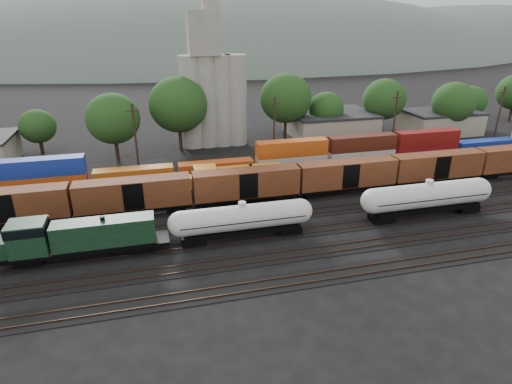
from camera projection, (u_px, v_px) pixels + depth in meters
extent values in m
plane|color=black|center=(234.00, 221.00, 56.32)|extent=(600.00, 600.00, 0.00)
cube|color=black|center=(264.00, 285.00, 42.89)|extent=(180.00, 3.20, 0.08)
cube|color=#382319|center=(266.00, 289.00, 42.21)|extent=(180.00, 0.08, 0.16)
cube|color=#382319|center=(262.00, 281.00, 43.50)|extent=(180.00, 0.08, 0.16)
cube|color=black|center=(252.00, 260.00, 47.36)|extent=(180.00, 3.20, 0.08)
cube|color=#382319|center=(253.00, 263.00, 46.69)|extent=(180.00, 0.08, 0.16)
cube|color=#382319|center=(250.00, 256.00, 47.97)|extent=(180.00, 0.08, 0.16)
cube|color=black|center=(242.00, 239.00, 51.83)|extent=(180.00, 3.20, 0.08)
cube|color=#382319|center=(243.00, 241.00, 51.16)|extent=(180.00, 0.08, 0.16)
cube|color=#382319|center=(241.00, 235.00, 52.44)|extent=(180.00, 0.08, 0.16)
cube|color=black|center=(234.00, 221.00, 56.31)|extent=(180.00, 3.20, 0.08)
cube|color=#382319|center=(235.00, 223.00, 55.63)|extent=(180.00, 0.08, 0.16)
cube|color=#382319|center=(233.00, 218.00, 56.92)|extent=(180.00, 0.08, 0.16)
cube|color=black|center=(227.00, 206.00, 60.78)|extent=(180.00, 3.20, 0.08)
cube|color=#382319|center=(228.00, 207.00, 60.11)|extent=(180.00, 0.08, 0.16)
cube|color=#382319|center=(226.00, 203.00, 61.39)|extent=(180.00, 0.08, 0.16)
cube|color=black|center=(221.00, 193.00, 65.25)|extent=(180.00, 3.20, 0.08)
cube|color=#382319|center=(221.00, 194.00, 64.58)|extent=(180.00, 0.08, 0.16)
cube|color=#382319|center=(220.00, 190.00, 65.86)|extent=(180.00, 0.08, 0.16)
cube|color=black|center=(215.00, 181.00, 69.73)|extent=(180.00, 3.20, 0.08)
cube|color=#382319|center=(216.00, 182.00, 69.05)|extent=(180.00, 0.08, 0.16)
cube|color=#382319|center=(215.00, 179.00, 70.34)|extent=(180.00, 0.08, 0.16)
cube|color=black|center=(86.00, 247.00, 47.28)|extent=(18.11, 3.09, 0.43)
cube|color=black|center=(87.00, 251.00, 47.46)|extent=(5.33, 2.34, 0.85)
cube|color=#14301C|center=(104.00, 232.00, 47.14)|extent=(10.87, 2.56, 2.88)
cube|color=#14301C|center=(29.00, 237.00, 45.28)|extent=(3.84, 3.09, 3.52)
cube|color=black|center=(27.00, 228.00, 44.85)|extent=(3.94, 3.20, 0.96)
cube|color=#14301C|center=(4.00, 247.00, 45.01)|extent=(1.70, 2.56, 1.92)
cylinder|color=black|center=(102.00, 219.00, 46.53)|extent=(0.53, 0.53, 0.53)
cube|color=black|center=(30.00, 260.00, 46.22)|extent=(2.77, 2.13, 0.75)
cube|color=black|center=(140.00, 246.00, 48.87)|extent=(2.77, 2.13, 0.75)
cylinder|color=silver|center=(242.00, 217.00, 50.74)|extent=(14.56, 3.00, 3.00)
sphere|color=silver|center=(180.00, 224.00, 49.07)|extent=(3.00, 3.00, 3.00)
sphere|color=silver|center=(300.00, 211.00, 52.40)|extent=(3.00, 3.00, 3.00)
cylinder|color=silver|center=(242.00, 204.00, 50.08)|extent=(0.93, 0.93, 0.52)
cube|color=black|center=(242.00, 217.00, 50.74)|extent=(14.89, 3.14, 0.08)
cube|color=black|center=(242.00, 230.00, 51.37)|extent=(14.06, 2.27, 0.52)
cube|color=black|center=(193.00, 240.00, 50.25)|extent=(2.69, 2.07, 0.72)
cube|color=black|center=(289.00, 228.00, 52.97)|extent=(2.69, 2.07, 0.72)
cylinder|color=silver|center=(427.00, 195.00, 56.37)|extent=(15.75, 3.24, 3.24)
sphere|color=silver|center=(373.00, 201.00, 54.57)|extent=(3.24, 3.24, 3.24)
sphere|color=silver|center=(478.00, 189.00, 58.17)|extent=(3.24, 3.24, 3.24)
cylinder|color=silver|center=(430.00, 182.00, 55.67)|extent=(1.01, 1.01, 0.56)
cube|color=black|center=(427.00, 195.00, 56.37)|extent=(16.11, 3.40, 0.09)
cube|color=black|center=(425.00, 207.00, 57.06)|extent=(15.21, 2.46, 0.56)
cube|color=black|center=(381.00, 217.00, 55.85)|extent=(2.91, 2.24, 0.78)
cube|color=black|center=(466.00, 207.00, 58.79)|extent=(2.91, 2.24, 0.78)
cube|color=black|center=(238.00, 184.00, 65.43)|extent=(16.57, 2.67, 0.37)
cube|color=black|center=(238.00, 186.00, 65.59)|extent=(4.60, 2.03, 0.74)
cube|color=orange|center=(251.00, 174.00, 65.33)|extent=(9.94, 2.21, 2.49)
cube|color=orange|center=(205.00, 176.00, 63.64)|extent=(3.31, 2.67, 3.04)
cube|color=black|center=(205.00, 170.00, 63.27)|extent=(3.41, 2.76, 0.83)
cube|color=orange|center=(190.00, 182.00, 63.37)|extent=(1.47, 2.21, 1.66)
cylinder|color=black|center=(251.00, 165.00, 64.80)|extent=(0.46, 0.46, 0.46)
cube|color=black|center=(204.00, 191.00, 64.45)|extent=(2.39, 1.84, 0.64)
cube|color=black|center=(271.00, 184.00, 66.87)|extent=(2.39, 1.84, 0.64)
cube|color=black|center=(9.00, 220.00, 53.96)|extent=(15.00, 2.60, 0.40)
cube|color=#5B2B16|center=(6.00, 205.00, 53.16)|extent=(15.00, 2.90, 3.80)
cube|color=black|center=(135.00, 207.00, 57.48)|extent=(15.00, 2.60, 0.40)
cube|color=#5B2B16|center=(133.00, 193.00, 56.67)|extent=(15.00, 2.90, 3.80)
cube|color=black|center=(247.00, 196.00, 61.00)|extent=(15.00, 2.60, 0.40)
cube|color=#5B2B16|center=(246.00, 183.00, 60.19)|extent=(15.00, 2.90, 3.80)
cube|color=black|center=(346.00, 186.00, 64.52)|extent=(15.00, 2.60, 0.40)
cube|color=#5B2B16|center=(347.00, 173.00, 63.71)|extent=(15.00, 2.90, 3.80)
cube|color=black|center=(435.00, 177.00, 68.04)|extent=(15.00, 2.60, 0.40)
cube|color=#5B2B16|center=(437.00, 165.00, 67.23)|extent=(15.00, 2.90, 3.80)
cube|color=black|center=(215.00, 179.00, 69.55)|extent=(160.00, 2.60, 0.60)
cube|color=#C44C14|center=(45.00, 184.00, 63.13)|extent=(12.00, 2.40, 2.60)
cube|color=navy|center=(41.00, 167.00, 62.14)|extent=(12.00, 2.40, 2.60)
cube|color=#C05F13|center=(134.00, 176.00, 66.06)|extent=(12.00, 2.40, 2.60)
cube|color=#BA4313|center=(216.00, 169.00, 68.98)|extent=(12.00, 2.40, 2.60)
cube|color=beige|center=(291.00, 163.00, 71.91)|extent=(12.00, 2.40, 2.60)
cube|color=#C24C13|center=(292.00, 148.00, 70.91)|extent=(12.00, 2.40, 2.60)
cube|color=silver|center=(361.00, 157.00, 74.83)|extent=(12.00, 2.40, 2.60)
cube|color=#461A10|center=(362.00, 143.00, 73.84)|extent=(12.00, 2.40, 2.60)
cube|color=maroon|center=(425.00, 152.00, 77.76)|extent=(12.00, 2.40, 2.60)
cube|color=maroon|center=(427.00, 138.00, 76.76)|extent=(12.00, 2.40, 2.60)
cube|color=navy|center=(484.00, 147.00, 80.68)|extent=(12.00, 2.40, 2.60)
cylinder|color=#9A988D|center=(192.00, 103.00, 84.84)|extent=(4.40, 4.40, 18.00)
cylinder|color=#9A988D|center=(207.00, 102.00, 85.53)|extent=(4.40, 4.40, 18.00)
cylinder|color=#9A988D|center=(221.00, 101.00, 86.21)|extent=(4.40, 4.40, 18.00)
cylinder|color=#9A988D|center=(236.00, 101.00, 86.90)|extent=(4.40, 4.40, 18.00)
cube|color=#9A988D|center=(203.00, 33.00, 80.54)|extent=(6.00, 5.00, 8.00)
cube|color=#9A988D|center=(210.00, 4.00, 78.96)|extent=(3.00, 3.00, 4.00)
cube|color=#9E937F|center=(330.00, 124.00, 96.29)|extent=(18.00, 14.00, 4.60)
cube|color=#232326|center=(331.00, 113.00, 95.31)|extent=(18.36, 14.28, 0.50)
cube|color=#9E937F|center=(441.00, 123.00, 97.53)|extent=(16.00, 10.00, 4.60)
cube|color=#232326|center=(442.00, 112.00, 96.55)|extent=(16.32, 10.20, 0.50)
cylinder|color=black|center=(42.00, 147.00, 83.35)|extent=(0.70, 0.70, 2.49)
ellipsoid|color=#22491B|center=(38.00, 126.00, 81.74)|extent=(6.76, 6.76, 6.40)
cylinder|color=black|center=(117.00, 150.00, 79.67)|extent=(0.70, 0.70, 3.56)
ellipsoid|color=#22491B|center=(113.00, 119.00, 77.38)|extent=(9.67, 9.67, 9.16)
cylinder|color=black|center=(181.00, 140.00, 85.43)|extent=(0.70, 0.70, 4.16)
ellipsoid|color=#22491B|center=(178.00, 105.00, 82.75)|extent=(11.29, 11.29, 10.69)
cylinder|color=black|center=(229.00, 132.00, 93.03)|extent=(0.70, 0.70, 2.99)
ellipsoid|color=#22491B|center=(228.00, 109.00, 91.10)|extent=(8.13, 8.13, 7.70)
cylinder|color=black|center=(285.00, 130.00, 93.12)|extent=(0.70, 0.70, 4.04)
ellipsoid|color=#22491B|center=(286.00, 98.00, 90.51)|extent=(10.96, 10.96, 10.38)
cylinder|color=black|center=(325.00, 130.00, 95.34)|extent=(0.70, 0.70, 2.82)
ellipsoid|color=#22491B|center=(326.00, 109.00, 93.52)|extent=(7.66, 7.66, 7.26)
cylinder|color=black|center=(381.00, 125.00, 98.06)|extent=(0.70, 0.70, 3.50)
ellipsoid|color=#22491B|center=(384.00, 99.00, 95.80)|extent=(9.51, 9.51, 9.01)
cylinder|color=black|center=(449.00, 128.00, 95.65)|extent=(0.70, 0.70, 3.40)
ellipsoid|color=#22491B|center=(454.00, 102.00, 93.46)|extent=(9.22, 9.22, 8.74)
cylinder|color=black|center=(466.00, 121.00, 103.47)|extent=(0.70, 0.70, 2.81)
ellipsoid|color=#22491B|center=(470.00, 101.00, 101.66)|extent=(7.63, 7.63, 7.22)
cylinder|color=black|center=(510.00, 114.00, 108.78)|extent=(0.70, 0.70, 3.35)
cylinder|color=black|center=(136.00, 139.00, 70.96)|extent=(0.36, 0.36, 12.00)
cube|color=black|center=(132.00, 111.00, 69.11)|extent=(2.20, 0.18, 0.18)
cylinder|color=black|center=(274.00, 131.00, 76.44)|extent=(0.36, 0.36, 12.00)
cube|color=black|center=(275.00, 104.00, 74.60)|extent=(2.20, 0.18, 0.18)
cylinder|color=black|center=(394.00, 123.00, 81.93)|extent=(0.36, 0.36, 12.00)
cube|color=black|center=(397.00, 98.00, 80.08)|extent=(2.20, 0.18, 0.18)
cylinder|color=black|center=(499.00, 116.00, 87.41)|extent=(0.36, 0.36, 12.00)
cube|color=black|center=(504.00, 92.00, 85.57)|extent=(2.20, 0.18, 0.18)
ellipsoid|color=#59665B|center=(216.00, 87.00, 306.80)|extent=(520.00, 286.00, 130.00)
ellipsoid|color=#59665B|center=(478.00, 70.00, 355.05)|extent=(400.00, 220.00, 100.00)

